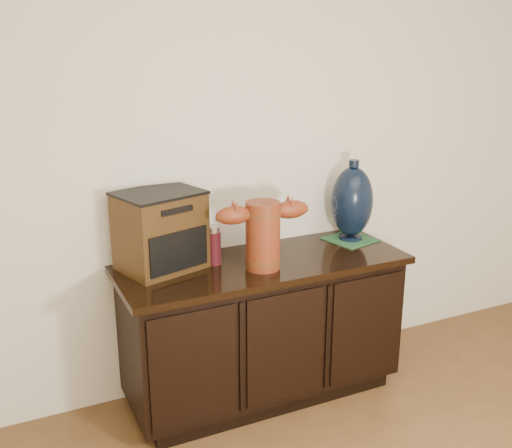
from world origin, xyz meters
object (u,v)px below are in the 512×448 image
terracotta_vessel (263,231)px  lamp_base (352,202)px  spray_can (214,246)px  tv_radio (160,231)px  sideboard (263,328)px

terracotta_vessel → lamp_base: lamp_base is taller
lamp_base → spray_can: size_ratio=2.26×
tv_radio → spray_can: size_ratio=2.31×
terracotta_vessel → lamp_base: 0.65m
tv_radio → lamp_base: size_ratio=1.02×
sideboard → tv_radio: tv_radio is taller
terracotta_vessel → spray_can: terracotta_vessel is taller
sideboard → terracotta_vessel: (-0.04, -0.08, 0.56)m
tv_radio → spray_can: tv_radio is taller
lamp_base → tv_radio: bearing=178.3°
terracotta_vessel → spray_can: (-0.19, 0.15, -0.09)m
spray_can → sideboard: bearing=-16.4°
sideboard → tv_radio: bearing=165.4°
spray_can → terracotta_vessel: bearing=-38.5°
sideboard → terracotta_vessel: terracotta_vessel is taller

